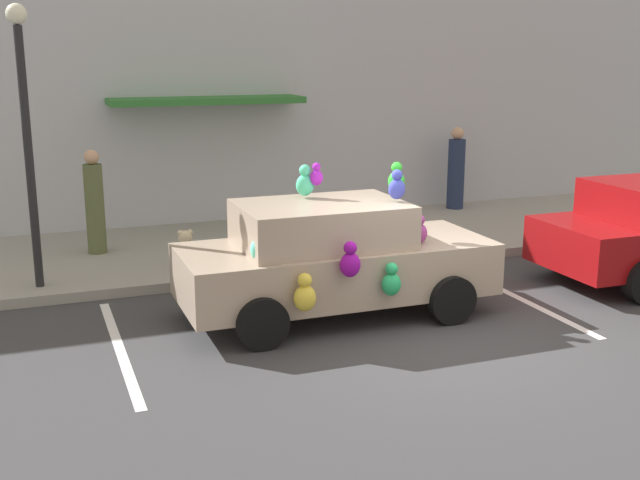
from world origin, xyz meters
TOP-DOWN VIEW (x-y plane):
  - ground_plane at (0.00, 0.00)m, footprint 60.00×60.00m
  - sidewalk at (0.00, 5.00)m, footprint 24.00×4.00m
  - storefront_building at (-0.01, 7.14)m, footprint 24.00×1.25m
  - parking_stripe_front at (1.86, 1.00)m, footprint 0.12×3.60m
  - parking_stripe_rear at (-3.74, 1.00)m, footprint 0.12×3.60m
  - plush_covered_car at (-0.92, 1.21)m, footprint 4.11×1.99m
  - teddy_bear_on_sidewalk at (-2.37, 3.79)m, footprint 0.31×0.26m
  - street_lamp_post at (-4.55, 3.50)m, footprint 0.28×0.28m
  - pedestrian_near_shopfront at (3.98, 6.44)m, footprint 0.36×0.36m
  - pedestrian_walking_past at (-3.58, 5.20)m, footprint 0.31×0.31m

SIDE VIEW (x-z plane):
  - ground_plane at x=0.00m, z-range 0.00..0.00m
  - parking_stripe_front at x=1.86m, z-range 0.00..0.01m
  - parking_stripe_rear at x=-3.74m, z-range 0.00..0.01m
  - sidewalk at x=0.00m, z-range 0.00..0.15m
  - teddy_bear_on_sidewalk at x=-2.37m, z-range 0.13..0.72m
  - plush_covered_car at x=-0.92m, z-range -0.21..1.81m
  - pedestrian_near_shopfront at x=3.98m, z-range 0.09..1.83m
  - pedestrian_walking_past at x=-3.58m, z-range 0.11..1.84m
  - street_lamp_post at x=-4.55m, z-range 0.59..4.51m
  - storefront_building at x=-0.01m, z-range -0.01..6.39m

